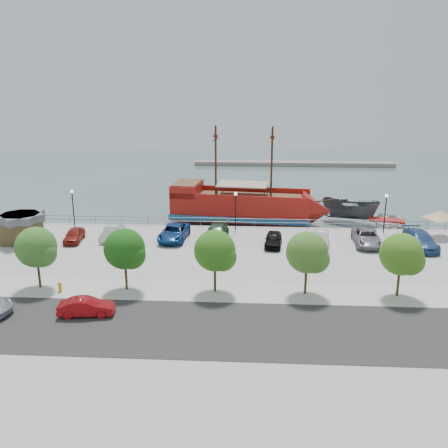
{
  "coord_description": "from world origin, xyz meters",
  "views": [
    {
      "loc": [
        1.81,
        -45.86,
        16.08
      ],
      "look_at": [
        -1.0,
        2.0,
        2.0
      ],
      "focal_mm": 40.0,
      "sensor_mm": 36.0,
      "label": 1
    }
  ],
  "objects": [
    {
      "name": "land_slab",
      "position": [
        0.0,
        -21.0,
        -0.6
      ],
      "size": [
        100.0,
        58.0,
        1.2
      ],
      "primitive_type": "cube",
      "color": "#A7A7A7",
      "rests_on": "ground"
    },
    {
      "name": "far_shore",
      "position": [
        10.0,
        55.0,
        -0.6
      ],
      "size": [
        40.0,
        3.0,
        0.8
      ],
      "primitive_type": "cube",
      "color": "gray",
      "rests_on": "ground"
    },
    {
      "name": "lamp_post_left",
      "position": [
        -18.0,
        6.5,
        2.94
      ],
      "size": [
        0.36,
        0.36,
        4.28
      ],
      "color": "black",
      "rests_on": "land_slab"
    },
    {
      "name": "pirate_ship",
      "position": [
        1.8,
        12.67,
        1.05
      ],
      "size": [
        19.62,
        7.35,
        12.24
      ],
      "rotation": [
        0.0,
        0.0,
        -0.12
      ],
      "color": "#9D1610",
      "rests_on": "ground"
    },
    {
      "name": "parked_car_d",
      "position": [
        -1.8,
        2.66,
        0.79
      ],
      "size": [
        2.5,
        5.54,
        1.57
      ],
      "primitive_type": "imported",
      "rotation": [
        0.0,
        0.0,
        -0.06
      ],
      "color": "#265230",
      "rests_on": "land_slab"
    },
    {
      "name": "dock_west",
      "position": [
        -13.8,
        9.2,
        -0.81
      ],
      "size": [
        6.88,
        2.89,
        0.38
      ],
      "primitive_type": "cube",
      "rotation": [
        0.0,
        0.0,
        0.15
      ],
      "color": "slate",
      "rests_on": "ground"
    },
    {
      "name": "tree_b",
      "position": [
        -14.85,
        -10.07,
        3.3
      ],
      "size": [
        3.3,
        3.2,
        5.0
      ],
      "color": "#473321",
      "rests_on": "sidewalk"
    },
    {
      "name": "parked_car_b",
      "position": [
        -12.6,
        2.53,
        0.7
      ],
      "size": [
        1.8,
        4.33,
        1.39
      ],
      "primitive_type": "imported",
      "rotation": [
        0.0,
        0.0,
        -0.08
      ],
      "color": "#B8BBC0",
      "rests_on": "land_slab"
    },
    {
      "name": "lamp_post_mid",
      "position": [
        0.0,
        6.5,
        2.94
      ],
      "size": [
        0.36,
        0.36,
        4.28
      ],
      "color": "black",
      "rests_on": "land_slab"
    },
    {
      "name": "speedboat",
      "position": [
        17.56,
        11.16,
        -0.34
      ],
      "size": [
        6.03,
        7.35,
        1.33
      ],
      "primitive_type": "imported",
      "rotation": [
        0.0,
        0.0,
        -0.25
      ],
      "color": "silver",
      "rests_on": "ground"
    },
    {
      "name": "parked_car_g",
      "position": [
        13.3,
        2.34,
        0.76
      ],
      "size": [
        2.79,
        5.58,
        1.52
      ],
      "primitive_type": "imported",
      "rotation": [
        0.0,
        0.0,
        -0.05
      ],
      "color": "gray",
      "rests_on": "land_slab"
    },
    {
      "name": "parked_car_e",
      "position": [
        3.94,
        1.34,
        0.69
      ],
      "size": [
        2.02,
        4.21,
        1.39
      ],
      "primitive_type": "imported",
      "rotation": [
        0.0,
        0.0,
        -0.1
      ],
      "color": "black",
      "rests_on": "land_slab"
    },
    {
      "name": "sidewalk",
      "position": [
        0.0,
        -10.0,
        0.01
      ],
      "size": [
        100.0,
        4.0,
        0.05
      ],
      "primitive_type": "cube",
      "color": "beige",
      "rests_on": "land_slab"
    },
    {
      "name": "tree_e",
      "position": [
        6.15,
        -10.07,
        3.3
      ],
      "size": [
        3.3,
        3.2,
        5.0
      ],
      "color": "#473321",
      "rests_on": "sidewalk"
    },
    {
      "name": "parked_car_f",
      "position": [
        8.6,
        1.45,
        0.73
      ],
      "size": [
        2.27,
        4.65,
        1.47
      ],
      "primitive_type": "imported",
      "rotation": [
        0.0,
        0.0,
        -0.17
      ],
      "color": "white",
      "rests_on": "land_slab"
    },
    {
      "name": "street_sedan",
      "position": [
        -9.71,
        -14.59,
        0.64
      ],
      "size": [
        4.02,
        1.81,
        1.28
      ],
      "primitive_type": "imported",
      "rotation": [
        0.0,
        0.0,
        1.69
      ],
      "color": "#A30E13",
      "rests_on": "street"
    },
    {
      "name": "lamp_post_right",
      "position": [
        16.0,
        6.5,
        2.94
      ],
      "size": [
        0.36,
        0.36,
        4.28
      ],
      "color": "black",
      "rests_on": "land_slab"
    },
    {
      "name": "seawall_railing",
      "position": [
        0.0,
        7.8,
        0.53
      ],
      "size": [
        50.0,
        0.06,
        1.0
      ],
      "color": "slate",
      "rests_on": "land_slab"
    },
    {
      "name": "street",
      "position": [
        0.0,
        -16.0,
        0.01
      ],
      "size": [
        100.0,
        8.0,
        0.04
      ],
      "primitive_type": "cube",
      "color": "#2F2D2D",
      "rests_on": "land_slab"
    },
    {
      "name": "fire_hydrant",
      "position": [
        -13.06,
        -10.8,
        0.45
      ],
      "size": [
        0.29,
        0.29,
        0.83
      ],
      "rotation": [
        0.0,
        0.0,
        0.27
      ],
      "color": "#D19B08",
      "rests_on": "sidewalk"
    },
    {
      "name": "patrol_boat",
      "position": [
        13.73,
        13.84,
        0.38
      ],
      "size": [
        7.56,
        5.62,
        2.75
      ],
      "primitive_type": "imported",
      "rotation": [
        0.0,
        0.0,
        1.1
      ],
      "color": "#404246",
      "rests_on": "ground"
    },
    {
      "name": "tree_c",
      "position": [
        -7.85,
        -10.07,
        3.3
      ],
      "size": [
        3.3,
        3.2,
        5.0
      ],
      "color": "#473321",
      "rests_on": "sidewalk"
    },
    {
      "name": "tree_f",
      "position": [
        13.15,
        -10.07,
        3.3
      ],
      "size": [
        3.3,
        3.2,
        5.0
      ],
      "color": "#473321",
      "rests_on": "sidewalk"
    },
    {
      "name": "dock_east",
      "position": [
        15.88,
        9.2,
        -0.8
      ],
      "size": [
        7.35,
        3.06,
        0.41
      ],
      "primitive_type": "cube",
      "rotation": [
        0.0,
        0.0,
        0.15
      ],
      "color": "slate",
      "rests_on": "ground"
    },
    {
      "name": "parked_car_a",
      "position": [
        -16.31,
        1.63,
        0.67
      ],
      "size": [
        1.91,
        4.07,
        1.35
      ],
      "primitive_type": "imported",
      "rotation": [
        0.0,
        0.0,
        0.08
      ],
      "color": "maroon",
      "rests_on": "land_slab"
    },
    {
      "name": "canopy_tent",
      "position": [
        21.45,
        5.48,
        2.79
      ],
      "size": [
        5.08,
        5.08,
        3.2
      ],
      "rotation": [
        0.0,
        0.0,
        -0.42
      ],
      "color": "slate",
      "rests_on": "land_slab"
    },
    {
      "name": "parked_car_h",
      "position": [
        18.32,
        1.63,
        0.81
      ],
      "size": [
        2.7,
        5.72,
        1.61
      ],
      "primitive_type": "imported",
      "rotation": [
        0.0,
        0.0,
        0.08
      ],
      "color": "#2E5285",
      "rests_on": "land_slab"
    },
    {
      "name": "parked_car_c",
      "position": [
        -6.22,
        2.77,
        0.78
      ],
      "size": [
        2.96,
        5.74,
        1.55
      ],
      "primitive_type": "imported",
      "rotation": [
        0.0,
        0.0,
        -0.07
      ],
      "color": "navy",
      "rests_on": "land_slab"
    },
    {
      "name": "ground",
      "position": [
        0.0,
        0.0,
        -1.0
      ],
      "size": [
        160.0,
        160.0,
        0.0
      ],
      "primitive_type": "plane",
      "color": "#425553"
    },
    {
      "name": "dock_mid",
      "position": [
        6.8,
        9.2,
        -0.78
      ],
      "size": [
        7.68,
        2.76,
        0.43
      ],
      "primitive_type": "cube",
      "rotation": [
        0.0,
        0.0,
        -0.08
      ],
      "color": "slate",
      "rests_on": "ground"
    },
    {
      "name": "shed",
      "position": [
        -21.46,
        1.04,
        1.59
      ],
      "size": [
        3.65,
        3.65,
        2.99
      ],
      "rotation": [
        0.0,
        0.0,
        -0.01
      ],
      "color": "brown",
      "rests_on": "land_slab"
    },
    {
      "name": "tree_d",
      "position": [
        -0.85,
        -10.07,
        3.3
      ],
      "size": [
        3.3,
        3.2,
        5.0
      ],
      "color": "#473321",
      "rests_on": "sidewalk"
    }
  ]
}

